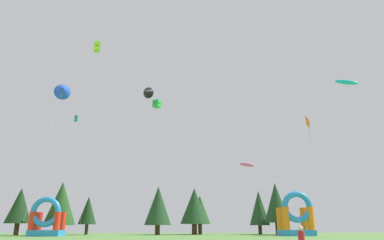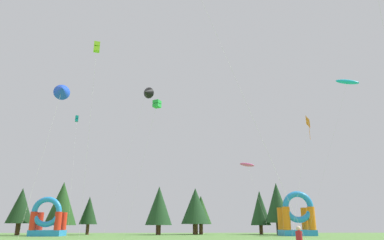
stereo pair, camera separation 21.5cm
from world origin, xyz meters
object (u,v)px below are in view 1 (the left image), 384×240
object	(u,v)px
kite_lime_box	(97,48)
inflatable_yellow_castle	(46,222)
kite_teal_box	(76,119)
kite_orange_diamond	(309,123)
inflatable_red_slide	(296,219)
kite_black_delta	(146,92)
kite_green_box	(157,104)
kite_blue_delta	(63,90)
kite_cyan_parafoil	(347,82)
kite_pink_parafoil	(247,165)

from	to	relation	value
kite_lime_box	inflatable_yellow_castle	world-z (taller)	kite_lime_box
kite_teal_box	kite_orange_diamond	world-z (taller)	kite_teal_box
inflatable_yellow_castle	inflatable_red_slide	distance (m)	43.55
kite_black_delta	inflatable_red_slide	xyz separation A→B (m)	(26.16, 13.85, -18.34)
kite_lime_box	kite_green_box	distance (m)	11.32
kite_lime_box	kite_orange_diamond	distance (m)	26.40
kite_blue_delta	inflatable_yellow_castle	xyz separation A→B (m)	(-12.45, 35.39, -10.46)
kite_lime_box	inflatable_red_slide	world-z (taller)	kite_lime_box
kite_teal_box	inflatable_red_slide	bearing A→B (deg)	6.71
kite_orange_diamond	inflatable_yellow_castle	distance (m)	46.05
kite_cyan_parafoil	kite_blue_delta	world-z (taller)	kite_cyan_parafoil
kite_green_box	inflatable_red_slide	distance (m)	35.45
kite_cyan_parafoil	kite_pink_parafoil	world-z (taller)	kite_cyan_parafoil
kite_black_delta	kite_pink_parafoil	xyz separation A→B (m)	(13.86, -5.44, -11.92)
kite_teal_box	kite_orange_diamond	xyz separation A→B (m)	(33.94, -18.74, -5.66)
inflatable_yellow_castle	kite_orange_diamond	bearing A→B (deg)	-30.54
kite_green_box	kite_teal_box	xyz separation A→B (m)	(-15.12, 17.76, 3.18)
kite_cyan_parafoil	kite_green_box	bearing A→B (deg)	-167.51
kite_teal_box	kite_orange_diamond	bearing A→B (deg)	-28.90
kite_cyan_parafoil	inflatable_yellow_castle	xyz separation A→B (m)	(-47.57, 15.48, -20.08)
inflatable_yellow_castle	kite_black_delta	bearing A→B (deg)	-37.14
kite_blue_delta	kite_pink_parafoil	world-z (taller)	kite_blue_delta
kite_green_box	kite_orange_diamond	world-z (taller)	kite_green_box
kite_cyan_parafoil	inflatable_yellow_castle	world-z (taller)	kite_cyan_parafoil
kite_lime_box	kite_blue_delta	xyz separation A→B (m)	(-1.48, -4.30, -6.31)
kite_lime_box	kite_cyan_parafoil	bearing A→B (deg)	24.91
kite_cyan_parafoil	kite_black_delta	xyz separation A→B (m)	(-30.19, 2.31, -1.20)
kite_green_box	kite_blue_delta	bearing A→B (deg)	-117.45
kite_blue_delta	kite_pink_parafoil	xyz separation A→B (m)	(18.79, 16.78, -3.51)
kite_black_delta	kite_teal_box	world-z (taller)	kite_black_delta
kite_lime_box	kite_green_box	bearing A→B (deg)	59.09
kite_blue_delta	kite_lime_box	bearing A→B (deg)	70.94
kite_green_box	kite_blue_delta	xyz separation A→B (m)	(-7.13, -13.72, -3.57)
kite_green_box	kite_lime_box	bearing A→B (deg)	-120.91
kite_lime_box	kite_pink_parafoil	size ratio (longest dim) A/B	2.02
kite_lime_box	kite_blue_delta	distance (m)	7.77
kite_lime_box	kite_black_delta	size ratio (longest dim) A/B	0.89
kite_lime_box	inflatable_yellow_castle	xyz separation A→B (m)	(-13.94, 31.10, -16.77)
kite_blue_delta	kite_orange_diamond	xyz separation A→B (m)	(25.94, 12.74, 1.09)
kite_black_delta	kite_blue_delta	xyz separation A→B (m)	(-4.93, -22.22, -8.41)
kite_black_delta	inflatable_yellow_castle	world-z (taller)	kite_black_delta
kite_teal_box	kite_blue_delta	distance (m)	33.17
kite_cyan_parafoil	inflatable_red_slide	bearing A→B (deg)	104.00
kite_green_box	kite_teal_box	size ratio (longest dim) A/B	0.83
inflatable_yellow_castle	kite_pink_parafoil	bearing A→B (deg)	-30.78
kite_blue_delta	kite_orange_diamond	size ratio (longest dim) A/B	0.93
inflatable_red_slide	kite_blue_delta	bearing A→B (deg)	-130.76
kite_black_delta	kite_orange_diamond	size ratio (longest dim) A/B	1.52
kite_cyan_parafoil	kite_teal_box	world-z (taller)	kite_cyan_parafoil
kite_blue_delta	kite_pink_parafoil	size ratio (longest dim) A/B	1.39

